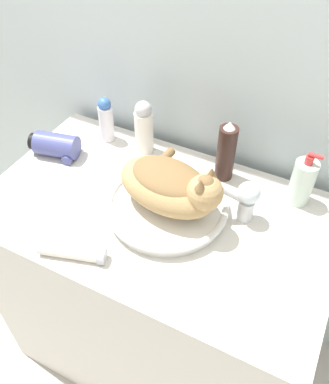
% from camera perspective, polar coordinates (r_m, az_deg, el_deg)
% --- Properties ---
extents(wall_back, '(8.00, 0.05, 2.40)m').
position_cam_1_polar(wall_back, '(1.21, 6.88, 20.04)').
color(wall_back, silver).
rests_on(wall_back, ground_plane).
extents(vanity_counter, '(1.00, 0.59, 0.85)m').
position_cam_1_polar(vanity_counter, '(1.50, -0.90, -13.76)').
color(vanity_counter, beige).
rests_on(vanity_counter, ground_plane).
extents(sink_basin, '(0.34, 0.34, 0.04)m').
position_cam_1_polar(sink_basin, '(1.13, 0.35, -2.00)').
color(sink_basin, silver).
rests_on(sink_basin, vanity_counter).
extents(cat, '(0.31, 0.30, 0.16)m').
position_cam_1_polar(cat, '(1.07, 0.93, 1.05)').
color(cat, tan).
rests_on(cat, sink_basin).
extents(faucet, '(0.12, 0.08, 0.13)m').
position_cam_1_polar(faucet, '(1.10, 11.32, -0.84)').
color(faucet, silver).
rests_on(faucet, vanity_counter).
extents(hairspray_can_black, '(0.06, 0.06, 0.20)m').
position_cam_1_polar(hairspray_can_black, '(1.21, 8.64, 5.55)').
color(hairspray_can_black, '#331E19').
rests_on(hairspray_can_black, vanity_counter).
extents(lotion_bottle_white, '(0.06, 0.06, 0.19)m').
position_cam_1_polar(lotion_bottle_white, '(1.30, -2.91, 9.04)').
color(lotion_bottle_white, white).
rests_on(lotion_bottle_white, vanity_counter).
extents(soap_pump_bottle, '(0.07, 0.07, 0.18)m').
position_cam_1_polar(soap_pump_bottle, '(1.20, 18.79, 1.37)').
color(soap_pump_bottle, silver).
rests_on(soap_pump_bottle, vanity_counter).
extents(deodorant_stick, '(0.05, 0.05, 0.16)m').
position_cam_1_polar(deodorant_stick, '(1.37, -8.21, 10.07)').
color(deodorant_stick, silver).
rests_on(deodorant_stick, vanity_counter).
extents(cream_tube, '(0.18, 0.09, 0.04)m').
position_cam_1_polar(cream_tube, '(1.06, -12.72, -8.25)').
color(cream_tube, silver).
rests_on(cream_tube, vanity_counter).
extents(hair_dryer, '(0.17, 0.11, 0.08)m').
position_cam_1_polar(hair_dryer, '(1.36, -14.88, 6.32)').
color(hair_dryer, '#474C8C').
rests_on(hair_dryer, vanity_counter).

